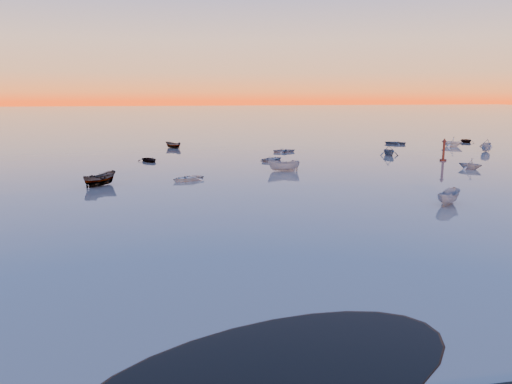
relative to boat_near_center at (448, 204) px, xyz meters
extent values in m
plane|color=slate|center=(-15.77, 76.00, 0.00)|extent=(600.00, 600.00, 0.00)
imported|color=slate|center=(0.00, 0.00, 0.00)|extent=(3.75, 4.06, 1.35)
imported|color=slate|center=(15.31, 19.35, 0.00)|extent=(3.58, 3.08, 1.16)
cylinder|color=#40150D|center=(16.46, 27.89, 0.06)|extent=(1.00, 1.00, 0.33)
cylinder|color=#40150D|center=(16.46, 27.89, 1.45)|extent=(0.36, 0.36, 2.90)
cone|color=#40150D|center=(16.46, 27.89, 3.18)|extent=(0.67, 0.67, 0.56)
camera|label=1|loc=(-26.30, -41.10, 10.18)|focal=35.00mm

